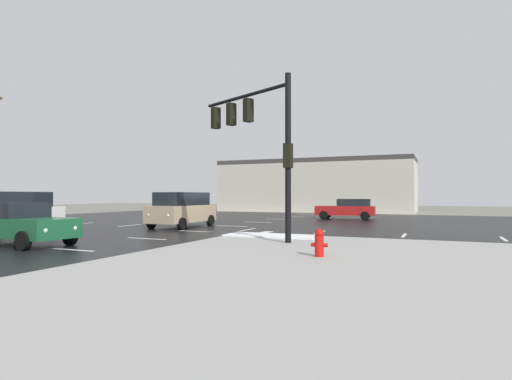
% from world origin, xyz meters
% --- Properties ---
extents(ground_plane, '(120.00, 120.00, 0.00)m').
position_xyz_m(ground_plane, '(0.00, 0.00, 0.00)').
color(ground_plane, slate).
extents(road_asphalt, '(44.00, 44.00, 0.02)m').
position_xyz_m(road_asphalt, '(0.00, 0.00, 0.01)').
color(road_asphalt, black).
rests_on(road_asphalt, ground_plane).
extents(sidewalk_corner, '(18.00, 18.00, 0.14)m').
position_xyz_m(sidewalk_corner, '(12.00, -12.00, 0.07)').
color(sidewalk_corner, '#9E9E99').
rests_on(sidewalk_corner, ground_plane).
extents(snow_strip_curbside, '(4.00, 1.60, 0.06)m').
position_xyz_m(snow_strip_curbside, '(5.00, -4.00, 0.17)').
color(snow_strip_curbside, white).
rests_on(snow_strip_curbside, sidewalk_corner).
extents(lane_markings, '(36.15, 36.15, 0.01)m').
position_xyz_m(lane_markings, '(1.20, -1.38, 0.02)').
color(lane_markings, silver).
rests_on(lane_markings, road_asphalt).
extents(traffic_signal_mast, '(4.76, 2.43, 6.25)m').
position_xyz_m(traffic_signal_mast, '(4.93, -5.29, 4.43)').
color(traffic_signal_mast, black).
rests_on(traffic_signal_mast, sidewalk_corner).
extents(fire_hydrant, '(0.48, 0.26, 0.79)m').
position_xyz_m(fire_hydrant, '(8.39, -8.96, 0.54)').
color(fire_hydrant, red).
rests_on(fire_hydrant, sidewalk_corner).
extents(strip_building_background, '(22.00, 8.00, 5.97)m').
position_xyz_m(strip_building_background, '(-1.81, 27.32, 2.99)').
color(strip_building_background, beige).
rests_on(strip_building_background, ground_plane).
extents(sedan_red, '(4.66, 2.36, 1.58)m').
position_xyz_m(sedan_red, '(4.96, 12.08, 0.85)').
color(sedan_red, '#B21919').
rests_on(sedan_red, road_asphalt).
extents(suv_white, '(2.33, 4.90, 2.03)m').
position_xyz_m(suv_white, '(-7.28, -6.94, 1.09)').
color(suv_white, white).
rests_on(suv_white, road_asphalt).
extents(sedan_green, '(4.66, 2.35, 1.58)m').
position_xyz_m(sedan_green, '(-2.91, -9.77, 0.85)').
color(sedan_green, '#195933').
rests_on(sedan_green, road_asphalt).
extents(suv_tan, '(2.29, 4.89, 2.03)m').
position_xyz_m(suv_tan, '(-2.21, 0.05, 1.09)').
color(suv_tan, tan).
rests_on(suv_tan, road_asphalt).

